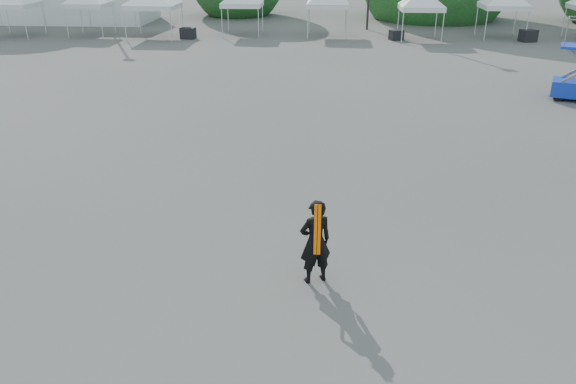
{
  "coord_description": "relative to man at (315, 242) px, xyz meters",
  "views": [
    {
      "loc": [
        0.15,
        -11.97,
        6.27
      ],
      "look_at": [
        -0.63,
        -1.01,
        1.3
      ],
      "focal_mm": 35.0,
      "sensor_mm": 36.0,
      "label": 1
    }
  ],
  "objects": [
    {
      "name": "crate_east",
      "position": [
        13.36,
        29.67,
        -0.51
      ],
      "size": [
        1.19,
        1.05,
        0.77
      ],
      "primitive_type": "cube",
      "rotation": [
        0.0,
        0.0,
        0.33
      ],
      "color": "black",
      "rests_on": "ground"
    },
    {
      "name": "crate_west",
      "position": [
        -9.47,
        29.26,
        -0.52
      ],
      "size": [
        1.05,
        0.87,
        0.73
      ],
      "primitive_type": "cube",
      "rotation": [
        0.0,
        0.0,
        -0.16
      ],
      "color": "black",
      "rests_on": "ground"
    },
    {
      "name": "crate_mid",
      "position": [
        4.69,
        29.7,
        -0.56
      ],
      "size": [
        1.04,
        0.93,
        0.67
      ],
      "primitive_type": "cube",
      "rotation": [
        0.0,
        0.0,
        0.37
      ],
      "color": "black",
      "rests_on": "ground"
    },
    {
      "name": "ground",
      "position": [
        -0.0,
        2.41,
        -0.89
      ],
      "size": [
        120.0,
        120.0,
        0.0
      ],
      "primitive_type": "plane",
      "color": "#474442",
      "rests_on": "ground"
    },
    {
      "name": "man",
      "position": [
        0.0,
        0.0,
        0.0
      ],
      "size": [
        0.77,
        0.65,
        1.78
      ],
      "rotation": [
        0.0,
        0.0,
        3.56
      ],
      "color": "black",
      "rests_on": "ground"
    }
  ]
}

